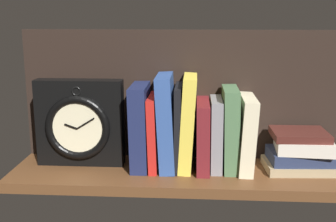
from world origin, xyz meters
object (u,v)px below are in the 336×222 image
book_maroon_dawkins (203,135)px  framed_clock (80,124)px  book_black_skeptic (178,127)px  book_red_requiem (154,132)px  book_blue_modern (166,122)px  book_green_romantic (230,129)px  book_cream_twain (246,133)px  book_navy_bierce (140,126)px  book_gray_chess (216,134)px  book_yellow_seinlanguage (189,123)px  book_stack_side (301,152)px

book_maroon_dawkins → framed_clock: 31.76cm
book_black_skeptic → framed_clock: (-25.42, 0.15, 0.37)cm
book_red_requiem → book_blue_modern: (3.22, 0.00, 2.60)cm
book_green_romantic → book_cream_twain: 4.04cm
book_navy_bierce → book_gray_chess: (19.20, 0.00, -1.62)cm
book_black_skeptic → book_yellow_seinlanguage: book_yellow_seinlanguage is taller
book_blue_modern → book_cream_twain: 20.18cm
book_navy_bierce → book_stack_side: (40.65, -0.22, -5.88)cm
book_black_skeptic → book_blue_modern: bearing=180.0°
book_blue_modern → book_green_romantic: size_ratio=1.15×
book_green_romantic → framed_clock: size_ratio=0.93×
book_maroon_dawkins → book_yellow_seinlanguage: bearing=180.0°
book_cream_twain → book_gray_chess: bearing=180.0°
book_red_requiem → book_yellow_seinlanguage: bearing=0.0°
book_black_skeptic → book_yellow_seinlanguage: 2.99cm
book_black_skeptic → framed_clock: size_ratio=0.95×
book_red_requiem → book_stack_side: bearing=-0.3°
book_black_skeptic → book_gray_chess: book_black_skeptic is taller
book_cream_twain → framed_clock: framed_clock is taller
book_stack_side → book_green_romantic: bearing=179.3°
book_maroon_dawkins → framed_clock: size_ratio=0.77×
framed_clock → book_gray_chess: bearing=-0.3°
book_yellow_seinlanguage → book_stack_side: 29.13cm
book_gray_chess → book_cream_twain: size_ratio=0.97×
book_gray_chess → book_green_romantic: book_green_romantic is taller
book_yellow_seinlanguage → framed_clock: bearing=179.7°
book_red_requiem → book_stack_side: size_ratio=1.02×
book_gray_chess → framed_clock: 35.02cm
book_blue_modern → framed_clock: book_blue_modern is taller
framed_clock → book_stack_side: 56.77cm
book_gray_chess → book_green_romantic: size_ratio=0.87×
book_navy_bierce → book_cream_twain: 26.68cm
book_navy_bierce → book_cream_twain: bearing=0.0°
book_maroon_dawkins → book_gray_chess: book_gray_chess is taller
book_green_romantic → framed_clock: framed_clock is taller
book_yellow_seinlanguage → book_gray_chess: (6.80, 0.00, -2.83)cm
book_yellow_seinlanguage → book_gray_chess: 7.37cm
book_blue_modern → book_black_skeptic: bearing=0.0°
book_navy_bierce → book_maroon_dawkins: (15.90, 0.00, -1.98)cm
book_black_skeptic → book_cream_twain: (16.99, 0.00, -1.35)cm
book_cream_twain → book_stack_side: 14.72cm
book_navy_bierce → book_stack_side: size_ratio=1.17×
book_blue_modern → book_maroon_dawkins: bearing=0.0°
book_yellow_seinlanguage → book_maroon_dawkins: size_ratio=1.37×
framed_clock → book_stack_side: size_ratio=1.23×
book_red_requiem → book_yellow_seinlanguage: size_ratio=0.79×
book_green_romantic → framed_clock: bearing=179.8°
book_navy_bierce → book_cream_twain: (26.65, 0.00, -1.33)cm
book_navy_bierce → book_blue_modern: bearing=0.0°
book_red_requiem → book_blue_modern: 4.14cm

